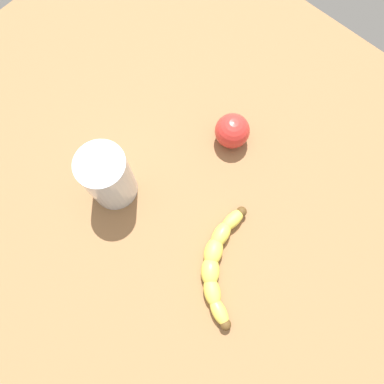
% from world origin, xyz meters
% --- Properties ---
extents(wooden_tabletop, '(1.20, 1.20, 0.03)m').
position_xyz_m(wooden_tabletop, '(0.00, 0.00, 0.01)').
color(wooden_tabletop, olive).
rests_on(wooden_tabletop, ground).
extents(banana, '(0.19, 0.14, 0.03)m').
position_xyz_m(banana, '(0.00, -0.16, 0.05)').
color(banana, '#DCCC4B').
rests_on(banana, wooden_tabletop).
extents(smoothie_glass, '(0.09, 0.09, 0.13)m').
position_xyz_m(smoothie_glass, '(-0.02, 0.09, 0.09)').
color(smoothie_glass, silver).
rests_on(smoothie_glass, wooden_tabletop).
extents(apple_fruit, '(0.07, 0.07, 0.07)m').
position_xyz_m(apple_fruit, '(0.21, -0.01, 0.06)').
color(apple_fruit, red).
rests_on(apple_fruit, wooden_tabletop).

